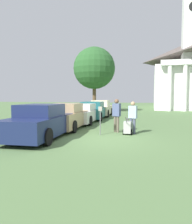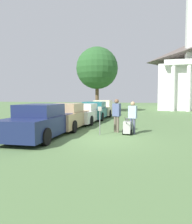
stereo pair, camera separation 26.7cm
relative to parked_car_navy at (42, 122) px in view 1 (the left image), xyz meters
The scene contains 12 objects.
ground_plane 2.83m from the parked_car_navy, ahead, with size 120.00×120.00×0.00m, color #517042.
parked_car_navy is the anchor object (origin of this frame).
parked_car_tan 3.08m from the parked_car_navy, 90.00° to the left, with size 2.14×4.86×1.53m.
parked_car_white 6.23m from the parked_car_navy, 90.00° to the left, with size 2.21×5.31×1.41m.
parked_car_teal 9.01m from the parked_car_navy, 90.00° to the left, with size 2.27×5.08×1.50m.
parked_car_cream 12.07m from the parked_car_navy, 90.00° to the left, with size 2.18×4.74×1.58m.
parking_meter 2.87m from the parked_car_navy, 31.01° to the left, with size 0.18×0.09×1.44m.
person_worker 4.00m from the parked_car_navy, 38.57° to the left, with size 0.47×0.35×1.81m.
person_supervisor 4.58m from the parked_car_navy, 28.56° to the left, with size 0.46×0.32×1.69m.
equipment_cart 4.24m from the parked_car_navy, 26.07° to the left, with size 0.48×0.99×1.00m.
church 31.94m from the parked_car_navy, 71.47° to the left, with size 9.75×18.04×22.47m.
shade_tree 18.21m from the parked_car_navy, 96.97° to the left, with size 5.22×5.22×8.11m.
Camera 1 is at (2.28, -9.45, 1.95)m, focal length 35.00 mm.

